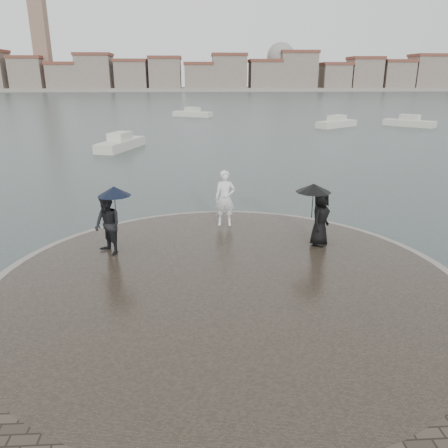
{
  "coord_description": "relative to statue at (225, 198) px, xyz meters",
  "views": [
    {
      "loc": [
        -0.69,
        -6.87,
        5.43
      ],
      "look_at": [
        0.0,
        4.8,
        1.45
      ],
      "focal_mm": 35.0,
      "sensor_mm": 36.0,
      "label": 1
    }
  ],
  "objects": [
    {
      "name": "quay_tip",
      "position": [
        -0.22,
        -4.41,
        -1.16
      ],
      "size": [
        11.9,
        11.9,
        0.36
      ],
      "primitive_type": "cylinder",
      "color": "#2D261E",
      "rests_on": "ground"
    },
    {
      "name": "statue",
      "position": [
        0.0,
        0.0,
        0.0
      ],
      "size": [
        0.75,
        0.52,
        1.97
      ],
      "primitive_type": "imported",
      "rotation": [
        0.0,
        0.0,
        -0.07
      ],
      "color": "white",
      "rests_on": "quay_tip"
    },
    {
      "name": "far_skyline",
      "position": [
        -6.51,
        152.79,
        4.27
      ],
      "size": [
        260.0,
        20.0,
        37.0
      ],
      "color": "gray",
      "rests_on": "ground"
    },
    {
      "name": "ground",
      "position": [
        -0.22,
        -7.91,
        -1.34
      ],
      "size": [
        400.0,
        400.0,
        0.0
      ],
      "primitive_type": "plane",
      "color": "#2B3835",
      "rests_on": "ground"
    },
    {
      "name": "boats",
      "position": [
        7.2,
        33.82,
        -0.97
      ],
      "size": [
        33.93,
        32.97,
        1.5
      ],
      "color": "beige",
      "rests_on": "ground"
    },
    {
      "name": "visitor_right",
      "position": [
        2.77,
        -2.06,
        0.15
      ],
      "size": [
        1.28,
        1.16,
        1.95
      ],
      "color": "black",
      "rests_on": "quay_tip"
    },
    {
      "name": "kerb_ring",
      "position": [
        -0.22,
        -4.41,
        -1.18
      ],
      "size": [
        12.5,
        12.5,
        0.32
      ],
      "primitive_type": "cylinder",
      "color": "gray",
      "rests_on": "ground"
    },
    {
      "name": "visitor_left",
      "position": [
        -3.57,
        -2.42,
        0.12
      ],
      "size": [
        1.29,
        1.14,
        2.04
      ],
      "color": "black",
      "rests_on": "quay_tip"
    }
  ]
}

